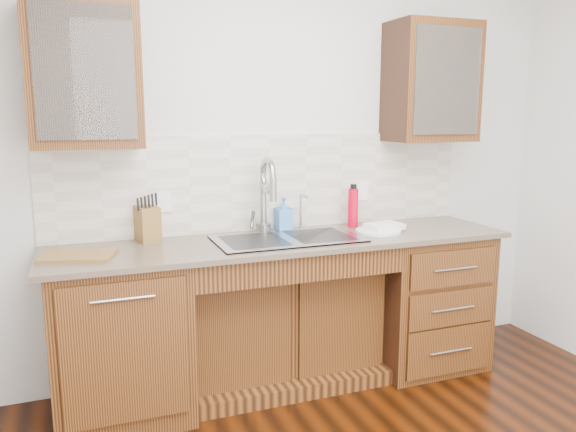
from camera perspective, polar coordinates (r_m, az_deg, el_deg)
name	(u,v)px	position (r m, az deg, el deg)	size (l,w,h in m)	color
wall_back	(266,158)	(3.55, -2.29, 5.86)	(4.00, 0.10, 2.70)	silver
base_cabinet_left	(121,337)	(3.23, -16.60, -11.68)	(0.70, 0.62, 0.88)	#593014
base_cabinet_center	(281,324)	(3.52, -0.76, -10.91)	(1.20, 0.44, 0.70)	#593014
base_cabinet_right	(421,297)	(3.83, 13.34, -8.00)	(0.70, 0.62, 0.88)	#593014
countertop	(286,241)	(3.27, -0.15, -2.60)	(2.70, 0.65, 0.03)	#84705B
backsplash	(269,182)	(3.50, -1.96, 3.43)	(2.70, 0.02, 0.59)	beige
sink	(287,254)	(3.27, -0.06, -3.85)	(0.84, 0.46, 0.19)	#9E9EA5
faucet	(263,200)	(3.40, -2.53, 1.60)	(0.04, 0.04, 0.40)	#999993
filter_tap	(301,211)	(3.51, 1.31, 0.55)	(0.02, 0.02, 0.24)	#999993
upper_cabinet_left	(84,75)	(3.14, -20.00, 13.35)	(0.55, 0.34, 0.75)	#593014
upper_cabinet_right	(431,82)	(3.82, 14.31, 13.01)	(0.55, 0.34, 0.75)	#593014
outlet_left	(164,202)	(3.35, -12.46, 1.41)	(0.08, 0.01, 0.12)	white
outlet_right	(362,191)	(3.76, 7.54, 2.51)	(0.08, 0.01, 0.12)	white
soap_bottle	(284,214)	(3.50, -0.45, 0.23)	(0.09, 0.09, 0.20)	#4185D7
water_bottle	(353,208)	(3.61, 6.62, 0.82)	(0.07, 0.07, 0.25)	#C4001A
plate	(378,231)	(3.48, 9.13, -1.53)	(0.28, 0.28, 0.02)	silver
dish_towel	(384,226)	(3.52, 9.75, -1.02)	(0.22, 0.16, 0.03)	white
knife_block	(147,224)	(3.30, -14.11, -0.76)	(0.11, 0.18, 0.20)	brown
cutting_board	(78,255)	(3.05, -20.58, -3.78)	(0.35, 0.25, 0.02)	olive
cup_left_a	(70,84)	(3.14, -21.29, 12.41)	(0.13, 0.13, 0.10)	white
cup_left_b	(107,86)	(3.14, -17.95, 12.45)	(0.09, 0.09, 0.09)	white
cup_right_a	(411,90)	(3.73, 12.37, 12.39)	(0.13, 0.13, 0.10)	silver
cup_right_b	(449,91)	(3.90, 16.05, 12.11)	(0.10, 0.10, 0.10)	silver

